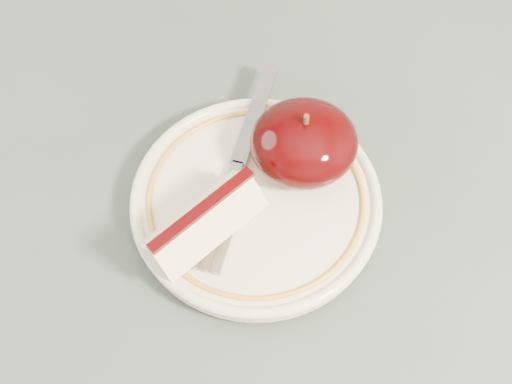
{
  "coord_description": "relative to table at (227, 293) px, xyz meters",
  "views": [
    {
      "loc": [
        -0.0,
        -0.23,
        1.22
      ],
      "look_at": [
        0.03,
        0.03,
        0.78
      ],
      "focal_mm": 50.0,
      "sensor_mm": 36.0,
      "label": 1
    }
  ],
  "objects": [
    {
      "name": "fork",
      "position": [
        0.02,
        0.06,
        0.11
      ],
      "size": [
        0.09,
        0.18,
        0.0
      ],
      "rotation": [
        0.0,
        0.0,
        1.19
      ],
      "color": "gray",
      "rests_on": "plate"
    },
    {
      "name": "table",
      "position": [
        0.0,
        0.0,
        0.0
      ],
      "size": [
        0.9,
        0.9,
        0.75
      ],
      "color": "brown",
      "rests_on": "ground"
    },
    {
      "name": "plate",
      "position": [
        0.03,
        0.03,
        0.1
      ],
      "size": [
        0.19,
        0.19,
        0.02
      ],
      "color": "beige",
      "rests_on": "table"
    },
    {
      "name": "apple_half",
      "position": [
        0.07,
        0.06,
        0.13
      ],
      "size": [
        0.08,
        0.08,
        0.06
      ],
      "color": "black",
      "rests_on": "plate"
    },
    {
      "name": "apple_wedge",
      "position": [
        -0.01,
        0.0,
        0.13
      ],
      "size": [
        0.09,
        0.08,
        0.04
      ],
      "rotation": [
        0.0,
        0.0,
        0.64
      ],
      "color": "beige",
      "rests_on": "plate"
    }
  ]
}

